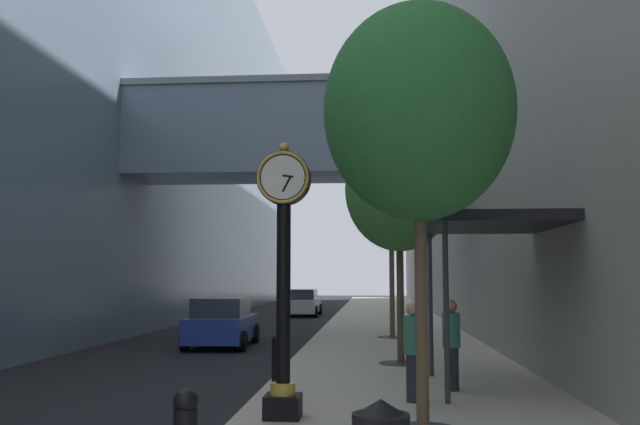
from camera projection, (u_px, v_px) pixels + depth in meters
ground_plane at (324, 330)px, 29.24m from camera, size 110.00×110.00×0.00m
sidewalk_right at (388, 324)px, 32.00m from camera, size 5.74×80.00×0.14m
building_block_left at (105, 86)px, 34.20m from camera, size 22.06×80.00×24.08m
building_block_right at (537, 41)px, 32.75m from camera, size 9.00×80.00×27.61m
street_clock at (283, 265)px, 10.40m from camera, size 0.84×0.55×4.26m
bollard_third at (278, 362)px, 12.36m from camera, size 0.24×0.24×1.09m
street_tree_near at (419, 113)px, 9.77m from camera, size 2.78×2.78×6.14m
street_tree_mid_near at (399, 190)px, 17.05m from camera, size 2.76×2.76×5.96m
street_tree_mid_far at (391, 187)px, 24.45m from camera, size 2.57×2.57×6.91m
pedestrian_walking at (451, 342)px, 12.75m from camera, size 0.48×0.48×1.71m
pedestrian_by_clock at (413, 348)px, 11.59m from camera, size 0.48×0.48×1.72m
storefront_awning at (491, 226)px, 13.17m from camera, size 2.40×3.60×3.30m
car_white_near at (302, 303)px, 39.60m from camera, size 2.05×4.35×1.57m
car_blue_mid at (222, 323)px, 22.03m from camera, size 2.14×4.06×1.61m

